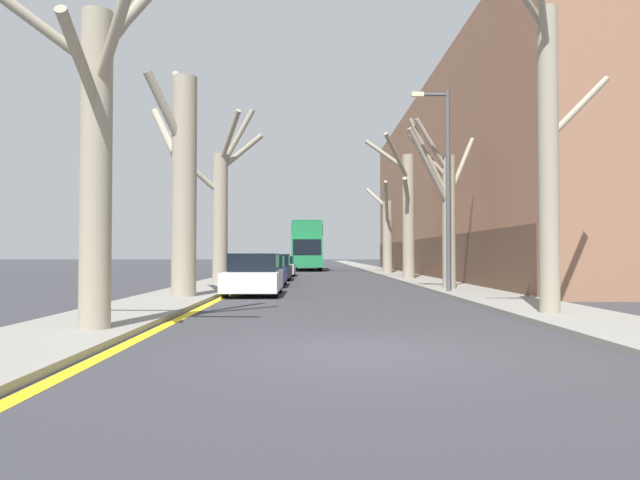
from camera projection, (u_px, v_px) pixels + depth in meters
ground_plane at (360, 353)px, 8.42m from camera, size 300.00×300.00×0.00m
sidewalk_left at (268, 268)px, 58.32m from camera, size 2.53×120.00×0.12m
sidewalk_right at (368, 268)px, 58.47m from camera, size 2.53×120.00×0.12m
building_facade_right at (491, 186)px, 38.25m from camera, size 10.08×41.47×12.13m
kerb_line_stripe at (282, 268)px, 58.34m from camera, size 0.24×120.00×0.01m
street_tree_left_0 at (97, 136)px, 10.27m from camera, size 4.35×3.35×7.72m
street_tree_left_1 at (182, 179)px, 18.32m from camera, size 2.11×3.54×7.79m
street_tree_left_2 at (222, 208)px, 25.97m from camera, size 3.38×2.01×8.11m
street_tree_right_0 at (549, 143)px, 13.11m from camera, size 3.94×3.61×8.72m
street_tree_right_1 at (446, 207)px, 22.19m from camera, size 3.23×2.51×6.73m
street_tree_right_2 at (407, 211)px, 31.60m from camera, size 2.72×2.87×7.99m
street_tree_right_3 at (387, 231)px, 41.43m from camera, size 2.02×5.51×6.55m
double_decker_bus at (308, 244)px, 52.30m from camera, size 2.61×11.11×4.29m
parked_car_0 at (254, 276)px, 20.30m from camera, size 1.89×3.93×1.48m
parked_car_1 at (267, 272)px, 26.05m from camera, size 1.74×4.05×1.37m
parked_car_2 at (275, 268)px, 32.15m from camera, size 1.79×4.19×1.46m
parked_car_3 at (281, 266)px, 37.96m from camera, size 1.90×4.28×1.32m
lamp_post at (445, 180)px, 20.68m from camera, size 1.40×0.20×7.42m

